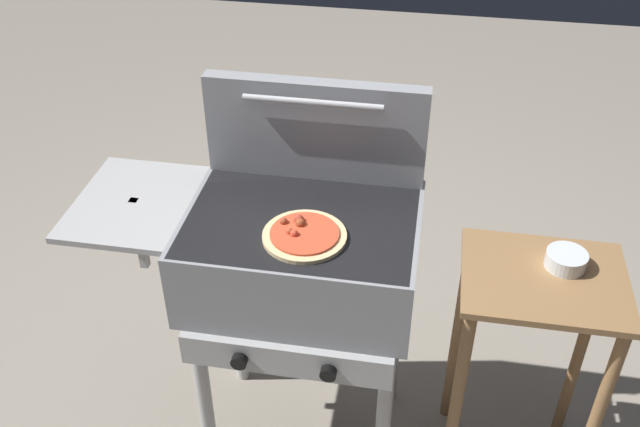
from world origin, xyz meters
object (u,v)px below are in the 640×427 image
topping_bowl_near (566,260)px  grill (297,259)px  pizza_pepperoni (304,235)px  prep_table (530,337)px

topping_bowl_near → grill: bearing=-175.6°
grill → pizza_pepperoni: size_ratio=4.35×
pizza_pepperoni → prep_table: size_ratio=0.28×
pizza_pepperoni → prep_table: pizza_pepperoni is taller
grill → prep_table: bearing=0.4°
grill → pizza_pepperoni: bearing=-65.6°
pizza_pepperoni → prep_table: (0.64, 0.08, -0.35)m
prep_table → topping_bowl_near: topping_bowl_near is taller
grill → topping_bowl_near: (0.73, 0.06, 0.05)m
pizza_pepperoni → topping_bowl_near: 0.71m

